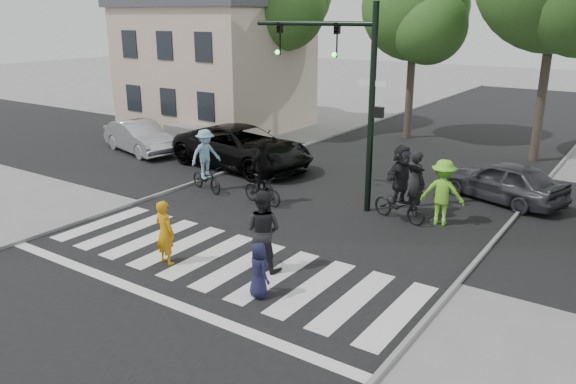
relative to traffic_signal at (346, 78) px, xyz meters
The scene contains 21 objects.
ground 7.33m from the traffic_signal, 93.27° to the right, with size 120.00×120.00×0.00m, color gray.
road_stem 4.09m from the traffic_signal, 106.46° to the right, with size 10.00×70.00×0.01m, color black.
road_cross 4.31m from the traffic_signal, 101.11° to the left, with size 70.00×10.00×0.01m, color black.
curb_left 6.74m from the traffic_signal, 167.50° to the right, with size 0.10×70.00×0.10m, color gray.
curb_right 6.19m from the traffic_signal, 14.31° to the right, with size 0.10×70.00×0.10m, color gray.
crosswalk 6.78m from the traffic_signal, 93.66° to the right, with size 10.00×3.85×0.01m.
traffic_signal is the anchor object (origin of this frame).
bg_tree_0 17.31m from the traffic_signal, 145.17° to the left, with size 5.46×5.20×8.97m.
bg_tree_2 10.80m from the traffic_signal, 101.45° to the left, with size 5.04×4.80×8.40m.
house 14.17m from the traffic_signal, 146.70° to the left, with size 8.40×8.10×8.82m.
pedestrian_woman 6.95m from the traffic_signal, 102.87° to the right, with size 0.57×0.37×1.56m, color orange.
pedestrian_child 7.12m from the traffic_signal, 76.90° to the right, with size 0.59×0.38×1.20m, color #181836.
pedestrian_adult 5.87m from the traffic_signal, 82.09° to the right, with size 0.93×0.72×1.91m, color black.
cyclist_left 5.54m from the traffic_signal, 164.99° to the right, with size 1.74×1.20×2.09m.
cyclist_mid 3.95m from the traffic_signal, 149.18° to the right, with size 1.58×0.98×2.01m.
cyclist_right 3.53m from the traffic_signal, ahead, with size 1.83×1.69×2.20m.
car_suv 6.48m from the traffic_signal, 161.22° to the left, with size 2.67×5.79×1.61m, color black.
car_silver 11.15m from the traffic_signal, behind, with size 1.43×4.11×1.36m, color #BABAC0.
car_grey 6.04m from the traffic_signal, 39.23° to the left, with size 1.56×3.87×1.32m, color #3A3940.
bystander_hivis 4.26m from the traffic_signal, ahead, with size 1.21×0.69×1.87m, color #77DB2C.
bystander_dark 3.68m from the traffic_signal, 16.82° to the left, with size 0.69×0.45×1.89m, color black.
Camera 1 is at (8.23, -8.32, 5.62)m, focal length 35.00 mm.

